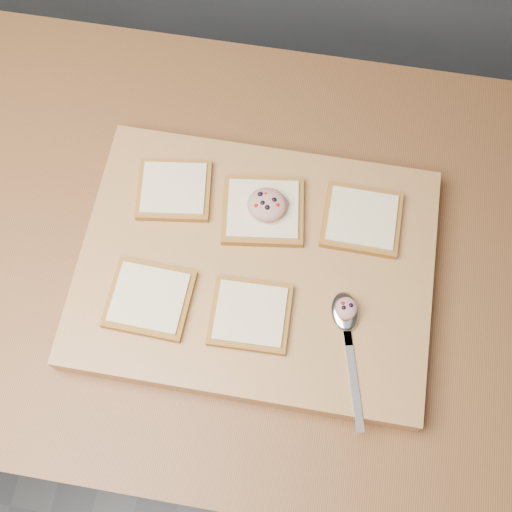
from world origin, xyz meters
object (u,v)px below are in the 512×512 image
(tuna_salad_dollop, at_px, (267,205))
(spoon, at_px, (346,321))
(cutting_board, at_px, (256,268))
(bread_far_center, at_px, (263,211))

(tuna_salad_dollop, xyz_separation_m, spoon, (0.14, -0.16, -0.03))
(cutting_board, relative_size, tuna_salad_dollop, 8.90)
(cutting_board, height_order, spoon, spoon)
(tuna_salad_dollop, bearing_deg, cutting_board, -91.75)
(bread_far_center, relative_size, spoon, 0.69)
(cutting_board, relative_size, spoon, 2.65)
(bread_far_center, distance_m, tuna_salad_dollop, 0.02)
(cutting_board, bearing_deg, bread_far_center, 92.24)
(bread_far_center, bearing_deg, spoon, -46.23)
(cutting_board, xyz_separation_m, tuna_salad_dollop, (0.00, 0.08, 0.05))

